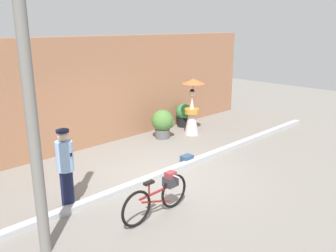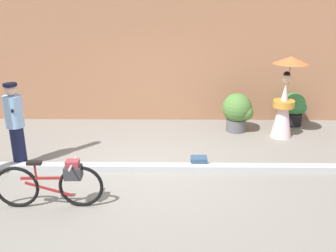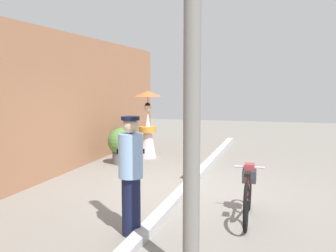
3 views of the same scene
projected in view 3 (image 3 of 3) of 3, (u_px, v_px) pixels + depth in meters
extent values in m
plane|color=gray|center=(186.00, 190.00, 7.93)|extent=(30.00, 30.00, 0.00)
cube|color=#9E6B4C|center=(39.00, 105.00, 8.65)|extent=(14.00, 0.40, 3.29)
cube|color=#B2B2B7|center=(186.00, 187.00, 7.92)|extent=(14.00, 0.20, 0.12)
torus|color=black|center=(249.00, 189.00, 6.63)|extent=(0.70, 0.08, 0.70)
torus|color=black|center=(246.00, 207.00, 5.66)|extent=(0.70, 0.08, 0.70)
cube|color=maroon|center=(248.00, 188.00, 6.13)|extent=(0.85, 0.06, 0.04)
cube|color=maroon|center=(248.00, 200.00, 6.15)|extent=(0.74, 0.06, 0.27)
cylinder|color=maroon|center=(248.00, 184.00, 5.94)|extent=(0.03, 0.03, 0.29)
cube|color=black|center=(248.00, 174.00, 5.93)|extent=(0.22, 0.10, 0.05)
cylinder|color=silver|center=(249.00, 167.00, 6.49)|extent=(0.05, 0.48, 0.03)
cube|color=#333338|center=(249.00, 176.00, 6.51)|extent=(0.27, 0.23, 0.20)
cube|color=maroon|center=(249.00, 168.00, 6.49)|extent=(0.21, 0.17, 0.14)
cylinder|color=#141938|center=(131.00, 206.00, 5.54)|extent=(0.26, 0.26, 0.81)
cylinder|color=#8CB2E0|center=(131.00, 156.00, 5.46)|extent=(0.34, 0.34, 0.61)
sphere|color=#D8B293|center=(130.00, 126.00, 5.42)|extent=(0.22, 0.22, 0.22)
cylinder|color=black|center=(130.00, 118.00, 5.41)|extent=(0.25, 0.25, 0.05)
cube|color=black|center=(131.00, 151.00, 5.46)|extent=(0.15, 0.37, 0.06)
cone|color=silver|center=(148.00, 135.00, 11.28)|extent=(0.48, 0.48, 1.31)
cylinder|color=#C1842D|center=(148.00, 129.00, 11.26)|extent=(0.49, 0.49, 0.16)
sphere|color=beige|center=(148.00, 108.00, 11.20)|extent=(0.21, 0.21, 0.21)
sphere|color=black|center=(148.00, 105.00, 11.19)|extent=(0.16, 0.16, 0.16)
cylinder|color=olive|center=(148.00, 103.00, 11.24)|extent=(0.02, 0.02, 0.55)
cone|color=orange|center=(148.00, 94.00, 11.21)|extent=(0.77, 0.77, 0.16)
cylinder|color=#59595B|center=(122.00, 158.00, 10.48)|extent=(0.48, 0.48, 0.31)
sphere|color=#4C7A38|center=(121.00, 141.00, 10.43)|extent=(0.71, 0.71, 0.71)
sphere|color=#4C7A38|center=(128.00, 144.00, 10.58)|extent=(0.39, 0.39, 0.39)
cylinder|color=black|center=(126.00, 148.00, 12.06)|extent=(0.46, 0.46, 0.32)
sphere|color=#387F42|center=(126.00, 135.00, 12.02)|extent=(0.58, 0.58, 0.58)
sphere|color=#387F42|center=(131.00, 137.00, 12.14)|extent=(0.32, 0.32, 0.32)
cube|color=navy|center=(190.00, 173.00, 8.92)|extent=(0.31, 0.24, 0.21)
cube|color=#243951|center=(193.00, 171.00, 8.89)|extent=(0.27, 0.08, 0.08)
cylinder|color=slate|center=(192.00, 54.00, 4.07)|extent=(0.18, 0.18, 4.80)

